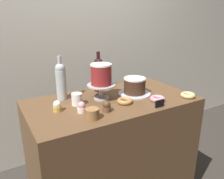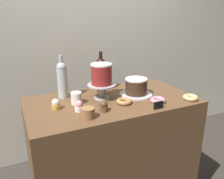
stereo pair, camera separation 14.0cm
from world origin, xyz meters
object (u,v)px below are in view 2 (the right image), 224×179
object	(u,v)px
cake_stand_pedestal	(102,89)
cupcake_strawberry	(79,106)
wine_bottle_clear	(62,79)
donut_pink	(158,100)
cookie_stack	(88,113)
cupcake_chocolate	(104,106)
donut_maple	(124,101)
price_sign_chalkboard	(158,105)
donut_glazed	(190,97)
coffee_cup_ceramic	(76,98)
white_layer_cake	(101,74)
chocolate_round_cake	(136,86)
cupcake_vanilla	(56,104)
wine_bottle_dark_red	(101,74)

from	to	relation	value
cake_stand_pedestal	cupcake_strawberry	xyz separation A→B (m)	(-0.23, -0.15, -0.04)
cake_stand_pedestal	cupcake_strawberry	size ratio (longest dim) A/B	2.84
wine_bottle_clear	donut_pink	xyz separation A→B (m)	(0.59, -0.39, -0.13)
cookie_stack	cupcake_chocolate	bearing A→B (deg)	21.76
cake_stand_pedestal	donut_pink	distance (m)	0.42
donut_maple	price_sign_chalkboard	bearing A→B (deg)	-47.37
donut_pink	donut_glazed	world-z (taller)	same
donut_glazed	coffee_cup_ceramic	size ratio (longest dim) A/B	1.32
cupcake_strawberry	donut_pink	size ratio (longest dim) A/B	0.66
cupcake_strawberry	donut_maple	xyz separation A→B (m)	(0.33, -0.01, -0.02)
white_layer_cake	coffee_cup_ceramic	xyz separation A→B (m)	(-0.20, -0.02, -0.15)
wine_bottle_clear	coffee_cup_ceramic	bearing A→B (deg)	-71.85
chocolate_round_cake	donut_glazed	bearing A→B (deg)	-39.22
cupcake_vanilla	coffee_cup_ceramic	xyz separation A→B (m)	(0.15, 0.03, 0.01)
white_layer_cake	cookie_stack	bearing A→B (deg)	-127.00
wine_bottle_dark_red	donut_pink	distance (m)	0.52
donut_pink	chocolate_round_cake	bearing A→B (deg)	107.42
chocolate_round_cake	cupcake_vanilla	size ratio (longest dim) A/B	2.32
donut_glazed	white_layer_cake	bearing A→B (deg)	153.11
cake_stand_pedestal	coffee_cup_ceramic	bearing A→B (deg)	-174.68
donut_maple	cupcake_chocolate	bearing A→B (deg)	-160.98
white_layer_cake	cupcake_chocolate	distance (m)	0.28
donut_glazed	donut_pink	bearing A→B (deg)	167.17
cupcake_vanilla	cupcake_strawberry	xyz separation A→B (m)	(0.13, -0.10, 0.00)
wine_bottle_dark_red	cupcake_vanilla	world-z (taller)	wine_bottle_dark_red
cookie_stack	coffee_cup_ceramic	xyz separation A→B (m)	(0.00, 0.25, 0.01)
cupcake_chocolate	cookie_stack	xyz separation A→B (m)	(-0.13, -0.05, -0.00)
cupcake_chocolate	cookie_stack	bearing A→B (deg)	-158.24
price_sign_chalkboard	donut_glazed	bearing A→B (deg)	7.07
white_layer_cake	chocolate_round_cake	world-z (taller)	white_layer_cake
cake_stand_pedestal	price_sign_chalkboard	xyz separation A→B (m)	(0.27, -0.34, -0.05)
white_layer_cake	coffee_cup_ceramic	world-z (taller)	white_layer_cake
wine_bottle_dark_red	coffee_cup_ceramic	bearing A→B (deg)	-143.86
chocolate_round_cake	cupcake_chocolate	size ratio (longest dim) A/B	2.32
cupcake_vanilla	donut_maple	world-z (taller)	cupcake_vanilla
cookie_stack	price_sign_chalkboard	size ratio (longest dim) A/B	1.20
white_layer_cake	wine_bottle_dark_red	xyz separation A→B (m)	(0.07, 0.18, -0.05)
wine_bottle_dark_red	donut_glazed	world-z (taller)	wine_bottle_dark_red
cupcake_vanilla	price_sign_chalkboard	world-z (taller)	cupcake_vanilla
cupcake_strawberry	donut_glazed	world-z (taller)	cupcake_strawberry
cupcake_strawberry	donut_maple	world-z (taller)	cupcake_strawberry
cake_stand_pedestal	donut_pink	bearing A→B (deg)	-35.68
cupcake_chocolate	cupcake_strawberry	bearing A→B (deg)	154.13
wine_bottle_clear	donut_glazed	xyz separation A→B (m)	(0.85, -0.45, -0.13)
wine_bottle_dark_red	cupcake_strawberry	xyz separation A→B (m)	(-0.29, -0.33, -0.11)
wine_bottle_dark_red	donut_pink	bearing A→B (deg)	-57.43
wine_bottle_clear	coffee_cup_ceramic	distance (m)	0.20
wine_bottle_dark_red	donut_maple	xyz separation A→B (m)	(0.04, -0.34, -0.13)
donut_glazed	chocolate_round_cake	bearing A→B (deg)	140.78
wine_bottle_clear	white_layer_cake	bearing A→B (deg)	-29.63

